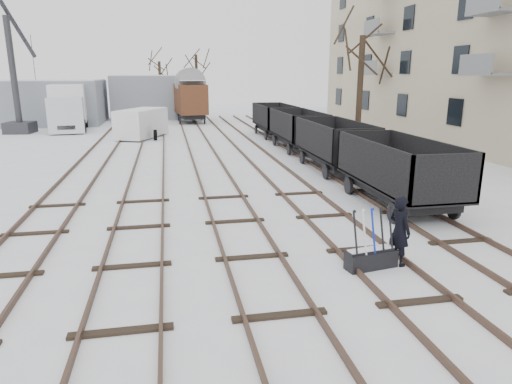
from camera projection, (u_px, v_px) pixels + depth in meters
ground at (252, 258)px, 11.79m from camera, size 120.00×120.00×0.00m
tracks at (206, 160)px, 24.77m from camera, size 13.90×52.00×0.16m
shed_left at (48, 102)px, 43.08m from camera, size 10.00×8.00×4.10m
shed_right at (147, 97)px, 48.49m from camera, size 7.00×6.00×4.50m
ground_frame at (371, 257)px, 11.13m from camera, size 1.35×0.64×1.49m
worker at (399, 231)px, 11.22m from camera, size 0.60×0.74×1.76m
freight_wagon_a at (397, 181)px, 16.29m from camera, size 2.33×5.81×2.37m
freight_wagon_b at (334, 152)px, 22.37m from camera, size 2.33×5.81×2.37m
freight_wagon_c at (298, 135)px, 28.46m from camera, size 2.33×5.81×2.37m
freight_wagon_d at (274, 124)px, 34.54m from camera, size 2.33×5.81×2.37m
box_van_wagon at (191, 98)px, 44.02m from camera, size 3.31×5.53×4.03m
lorry at (68, 107)px, 38.44m from camera, size 3.38×8.47×3.74m
panel_van at (142, 123)px, 33.60m from camera, size 3.85×5.22×2.11m
crane at (17, 99)px, 36.15m from camera, size 2.21×5.94×10.06m
tree_near at (359, 102)px, 23.12m from camera, size 0.30×0.30×6.45m
tree_far_left at (161, 90)px, 49.21m from camera, size 0.30×0.30×5.90m
tree_far_right at (197, 86)px, 49.16m from camera, size 0.30×0.30×6.59m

